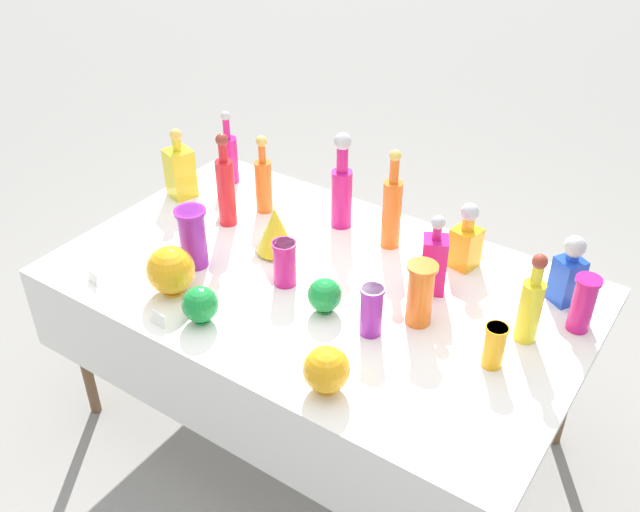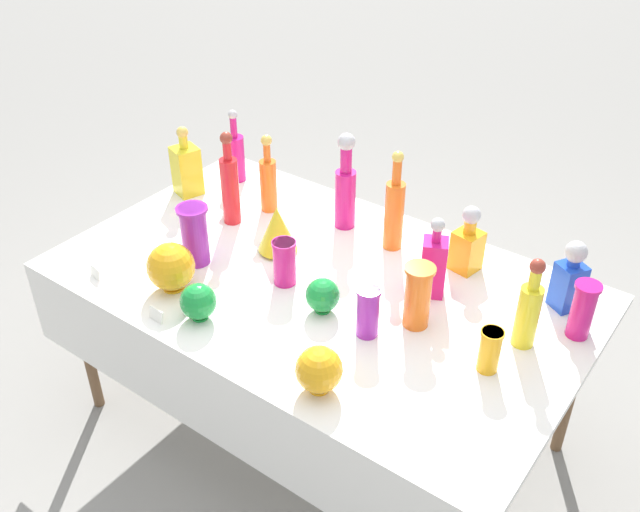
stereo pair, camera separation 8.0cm
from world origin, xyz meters
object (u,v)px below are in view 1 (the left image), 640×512
object	(u,v)px
tall_bottle_1	(531,305)
slender_vase_1	(494,345)
tall_bottle_2	(342,187)
cardboard_box_behind_left	(355,253)
slender_vase_3	(583,302)
square_decanter_0	(434,261)
square_decanter_1	(180,171)
slender_vase_5	(420,292)
tall_bottle_5	(226,187)
slender_vase_2	(371,309)
round_bowl_2	(171,270)
slender_vase_4	(193,236)
round_bowl_3	(326,370)
tall_bottle_0	(263,182)
square_decanter_3	(569,272)
tall_bottle_4	(229,157)
round_bowl_1	(200,304)
round_bowl_0	(325,295)
tall_bottle_3	(392,209)
slender_vase_0	(285,262)
fluted_vase_0	(275,230)

from	to	relation	value
tall_bottle_1	slender_vase_1	size ratio (longest dim) A/B	2.17
tall_bottle_2	cardboard_box_behind_left	distance (m)	1.01
tall_bottle_1	slender_vase_3	bearing A→B (deg)	48.50
square_decanter_0	square_decanter_1	size ratio (longest dim) A/B	0.98
slender_vase_1	slender_vase_5	bearing A→B (deg)	168.42
tall_bottle_5	slender_vase_2	xyz separation A→B (m)	(0.82, -0.26, -0.07)
round_bowl_2	tall_bottle_5	bearing A→B (deg)	106.54
slender_vase_2	slender_vase_4	size ratio (longest dim) A/B	0.77
slender_vase_4	round_bowl_3	size ratio (longest dim) A/B	1.56
slender_vase_4	slender_vase_5	xyz separation A→B (m)	(0.84, 0.17, -0.00)
tall_bottle_0	slender_vase_4	bearing A→B (deg)	-86.19
tall_bottle_5	slender_vase_4	world-z (taller)	tall_bottle_5
tall_bottle_0	round_bowl_3	distance (m)	1.07
tall_bottle_0	square_decanter_3	size ratio (longest dim) A/B	1.29
tall_bottle_5	round_bowl_2	xyz separation A→B (m)	(0.14, -0.46, -0.07)
tall_bottle_0	tall_bottle_2	distance (m)	0.34
tall_bottle_4	slender_vase_4	bearing A→B (deg)	-61.26
tall_bottle_0	slender_vase_5	bearing A→B (deg)	-18.59
tall_bottle_4	slender_vase_1	distance (m)	1.51
square_decanter_3	slender_vase_3	world-z (taller)	square_decanter_3
round_bowl_3	slender_vase_2	bearing A→B (deg)	94.51
tall_bottle_2	round_bowl_3	distance (m)	0.93
round_bowl_1	round_bowl_2	xyz separation A→B (m)	(-0.19, 0.07, 0.02)
round_bowl_2	tall_bottle_0	bearing A→B (deg)	97.16
slender_vase_3	round_bowl_0	size ratio (longest dim) A/B	1.62
tall_bottle_3	round_bowl_0	xyz separation A→B (m)	(0.02, -0.48, -0.10)
tall_bottle_5	round_bowl_0	distance (m)	0.69
slender_vase_4	square_decanter_1	bearing A→B (deg)	138.22
slender_vase_5	slender_vase_4	bearing A→B (deg)	-168.84
square_decanter_1	slender_vase_2	distance (m)	1.18
square_decanter_0	round_bowl_2	size ratio (longest dim) A/B	1.71
slender_vase_3	round_bowl_2	size ratio (longest dim) A/B	1.13
slender_vase_5	cardboard_box_behind_left	xyz separation A→B (m)	(-0.82, 0.97, -0.70)
tall_bottle_3	tall_bottle_4	distance (m)	0.85
tall_bottle_2	slender_vase_1	bearing A→B (deg)	-27.52
tall_bottle_3	square_decanter_0	bearing A→B (deg)	-32.94
tall_bottle_3	tall_bottle_5	distance (m)	0.66
slender_vase_0	slender_vase_2	distance (m)	0.40
square_decanter_3	square_decanter_1	bearing A→B (deg)	-173.28
tall_bottle_0	slender_vase_0	bearing A→B (deg)	-44.22
slender_vase_4	fluted_vase_0	xyz separation A→B (m)	(0.20, 0.23, -0.02)
square_decanter_0	slender_vase_5	xyz separation A→B (m)	(0.04, -0.18, -0.00)
slender_vase_0	slender_vase_5	world-z (taller)	slender_vase_5
tall_bottle_1	tall_bottle_2	size ratio (longest dim) A/B	0.81
tall_bottle_0	round_bowl_3	bearing A→B (deg)	-42.49
tall_bottle_0	slender_vase_0	world-z (taller)	tall_bottle_0
cardboard_box_behind_left	tall_bottle_3	bearing A→B (deg)	-50.07
slender_vase_0	tall_bottle_3	bearing A→B (deg)	66.39
tall_bottle_0	round_bowl_1	bearing A→B (deg)	-68.59
cardboard_box_behind_left	square_decanter_1	bearing A→B (deg)	-117.95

